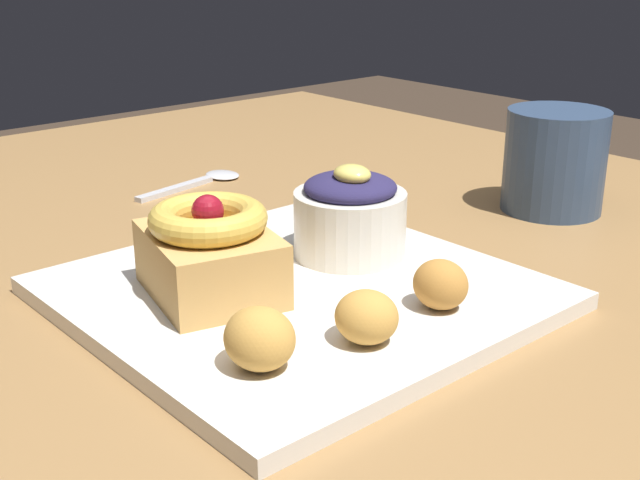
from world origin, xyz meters
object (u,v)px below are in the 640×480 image
cake_slice (210,251)px  coffee_mug (555,161)px  berry_ramekin (350,215)px  front_plate (298,293)px  fritter_front (367,317)px  fritter_middle (260,339)px  spoon (204,180)px  fritter_back (440,284)px

cake_slice → coffee_mug: 0.36m
berry_ramekin → cake_slice: bearing=-93.5°
front_plate → fritter_front: (0.09, -0.02, 0.02)m
fritter_middle → coffee_mug: bearing=101.3°
front_plate → cake_slice: bearing=-116.1°
fritter_front → spoon: (-0.38, 0.14, -0.03)m
front_plate → berry_ramekin: bearing=106.0°
front_plate → fritter_middle: bearing=-50.0°
front_plate → fritter_front: size_ratio=7.45×
front_plate → coffee_mug: size_ratio=3.10×
fritter_front → fritter_middle: 0.07m
berry_ramekin → fritter_back: (0.11, -0.02, -0.02)m
berry_ramekin → spoon: berry_ramekin is taller
fritter_back → cake_slice: bearing=-139.5°
berry_ramekin → fritter_front: berry_ramekin is taller
front_plate → fritter_middle: 0.12m
front_plate → coffee_mug: bearing=90.7°
front_plate → coffee_mug: coffee_mug is taller
cake_slice → front_plate: bearing=63.9°
spoon → coffee_mug: (0.29, 0.19, 0.04)m
front_plate → fritter_back: fritter_back is taller
front_plate → spoon: (-0.29, 0.11, -0.00)m
cake_slice → fritter_front: bearing=14.0°
berry_ramekin → fritter_front: size_ratio=2.17×
coffee_mug → front_plate: bearing=-89.3°
front_plate → spoon: 0.31m
front_plate → spoon: bearing=158.4°
berry_ramekin → fritter_middle: (0.09, -0.16, -0.01)m
cake_slice → coffee_mug: (0.02, 0.36, 0.00)m
fritter_front → fritter_back: 0.07m
cake_slice → coffee_mug: bearing=86.4°
fritter_back → fritter_middle: bearing=-95.6°
fritter_back → spoon: fritter_back is taller
fritter_front → coffee_mug: (-0.10, 0.33, 0.02)m
cake_slice → fritter_back: cake_slice is taller
fritter_middle → front_plate: bearing=130.0°
fritter_front → spoon: size_ratio=0.31×
fritter_front → fritter_back: bearing=92.5°
coffee_mug → fritter_front: bearing=-73.9°
spoon → coffee_mug: size_ratio=1.36×
cake_slice → spoon: size_ratio=0.90×
coffee_mug → fritter_back: bearing=-70.5°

